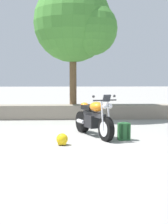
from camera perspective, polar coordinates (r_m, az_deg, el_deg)
ground_plane at (r=7.31m, az=-5.26°, el=-6.11°), size 120.00×120.00×0.00m
stone_wall at (r=12.01m, az=-4.23°, el=0.04°), size 36.00×0.80×0.55m
motorcycle_orange_centre at (r=8.21m, az=1.85°, el=-1.29°), size 1.03×1.97×1.18m
rider_backpack at (r=7.83m, az=7.54°, el=-3.51°), size 0.32×0.29×0.47m
rider_helmet at (r=7.19m, az=-4.16°, el=-5.18°), size 0.28×0.28×0.28m
leafy_tree_mid_left at (r=12.33m, az=-1.40°, el=16.24°), size 3.26×3.10×4.79m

